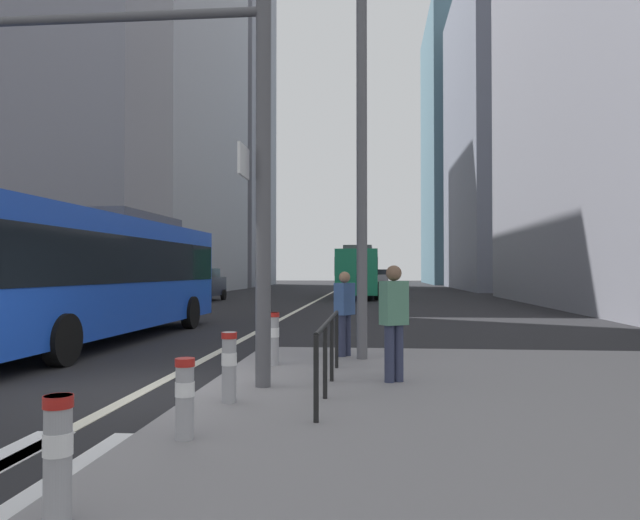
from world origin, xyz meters
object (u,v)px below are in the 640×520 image
(traffic_signal_gantry, at_px, (129,114))
(pedestrian_walking, at_px, (345,309))
(bollard_left, at_px, (185,394))
(bollard_front, at_px, (58,451))
(pedestrian_waiting, at_px, (394,317))
(car_oncoming_mid, at_px, (201,284))
(city_bus_blue_oncoming, at_px, (98,269))
(bollard_back, at_px, (274,336))
(city_bus_red_receding, at_px, (359,270))
(street_lamp_post, at_px, (362,87))
(car_receding_near, at_px, (379,279))
(bollard_right, at_px, (229,363))

(traffic_signal_gantry, distance_m, pedestrian_walking, 5.31)
(bollard_left, bearing_deg, bollard_front, -96.56)
(traffic_signal_gantry, xyz_separation_m, bollard_front, (1.50, -4.61, -3.49))
(pedestrian_waiting, bearing_deg, car_oncoming_mid, 112.38)
(bollard_front, bearing_deg, city_bus_blue_oncoming, 114.62)
(pedestrian_walking, bearing_deg, car_oncoming_mid, 112.81)
(city_bus_blue_oncoming, xyz_separation_m, bollard_back, (5.22, -4.13, -1.17))
(car_oncoming_mid, bearing_deg, pedestrian_waiting, -67.62)
(city_bus_blue_oncoming, height_order, bollard_front, city_bus_blue_oncoming)
(city_bus_red_receding, xyz_separation_m, traffic_signal_gantry, (-2.61, -31.79, 2.27))
(street_lamp_post, bearing_deg, pedestrian_walking, 136.63)
(city_bus_blue_oncoming, xyz_separation_m, traffic_signal_gantry, (3.39, -6.07, 2.27))
(street_lamp_post, bearing_deg, bollard_back, -150.34)
(city_bus_blue_oncoming, height_order, city_bus_red_receding, same)
(car_oncoming_mid, distance_m, bollard_front, 31.59)
(traffic_signal_gantry, distance_m, street_lamp_post, 4.54)
(city_bus_blue_oncoming, bearing_deg, traffic_signal_gantry, -60.82)
(city_bus_red_receding, height_order, car_receding_near, city_bus_red_receding)
(city_bus_blue_oncoming, distance_m, pedestrian_waiting, 9.16)
(car_oncoming_mid, height_order, traffic_signal_gantry, traffic_signal_gantry)
(bollard_left, xyz_separation_m, pedestrian_waiting, (2.15, 3.21, 0.52))
(street_lamp_post, xyz_separation_m, bollard_right, (-1.59, -3.85, -4.64))
(car_oncoming_mid, bearing_deg, bollard_left, -73.81)
(bollard_right, distance_m, pedestrian_waiting, 2.68)
(pedestrian_waiting, bearing_deg, bollard_left, -123.84)
(car_oncoming_mid, xyz_separation_m, bollard_back, (8.40, -23.99, -0.33))
(traffic_signal_gantry, relative_size, pedestrian_waiting, 3.48)
(city_bus_blue_oncoming, relative_size, pedestrian_walking, 7.06)
(city_bus_red_receding, relative_size, street_lamp_post, 1.43)
(bollard_right, bearing_deg, bollard_back, 88.84)
(city_bus_blue_oncoming, height_order, car_oncoming_mid, city_bus_blue_oncoming)
(car_oncoming_mid, xyz_separation_m, car_receding_near, (10.76, 27.49, -0.00))
(pedestrian_waiting, bearing_deg, city_bus_red_receding, 92.32)
(traffic_signal_gantry, distance_m, bollard_front, 5.97)
(city_bus_blue_oncoming, xyz_separation_m, pedestrian_walking, (6.41, -2.94, -0.78))
(car_receding_near, distance_m, bollard_back, 51.54)
(bollard_right, distance_m, bollard_back, 2.98)
(car_oncoming_mid, distance_m, street_lamp_post, 25.53)
(street_lamp_post, bearing_deg, city_bus_blue_oncoming, 154.22)
(car_receding_near, xyz_separation_m, traffic_signal_gantry, (-4.19, -53.42, 3.12))
(city_bus_red_receding, bearing_deg, traffic_signal_gantry, -94.70)
(city_bus_blue_oncoming, bearing_deg, pedestrian_walking, -24.62)
(traffic_signal_gantry, bearing_deg, city_bus_red_receding, 85.30)
(city_bus_red_receding, xyz_separation_m, bollard_right, (-0.84, -32.83, -1.20))
(pedestrian_walking, bearing_deg, city_bus_blue_oncoming, 155.38)
(city_bus_red_receding, distance_m, car_oncoming_mid, 10.93)
(pedestrian_waiting, height_order, pedestrian_walking, pedestrian_waiting)
(car_receding_near, distance_m, bollard_front, 58.10)
(city_bus_blue_oncoming, relative_size, city_bus_red_receding, 1.01)
(car_oncoming_mid, height_order, bollard_back, car_oncoming_mid)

